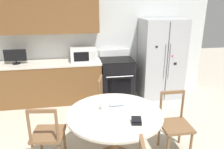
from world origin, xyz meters
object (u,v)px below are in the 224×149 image
microwave (83,55)px  wallet (136,121)px  oven_range (117,78)px  candle_glass (103,107)px  refrigerator (161,59)px  dining_chair_left (48,135)px  dining_chair_far (110,103)px  dining_chair_right (175,125)px  countertop_tv (15,56)px

microwave → wallet: 2.49m
oven_range → candle_glass: size_ratio=11.46×
oven_range → candle_glass: oven_range is taller
candle_glass → wallet: 0.54m
refrigerator → dining_chair_left: 3.07m
dining_chair_left → dining_chair_far: same height
microwave → candle_glass: bearing=-85.0°
dining_chair_right → microwave: bearing=-59.0°
candle_glass → wallet: size_ratio=0.65×
oven_range → wallet: 2.39m
microwave → countertop_tv: (-1.39, -0.01, 0.03)m
oven_range → microwave: bearing=176.0°
microwave → candle_glass: microwave is taller
dining_chair_far → microwave: bearing=-149.2°
dining_chair_far → refrigerator: bearing=142.8°
refrigerator → dining_chair_left: size_ratio=1.98×
refrigerator → dining_chair_far: refrigerator is taller
oven_range → dining_chair_far: 1.21m
dining_chair_left → dining_chair_far: bearing=47.5°
candle_glass → dining_chair_right: bearing=-3.4°
oven_range → candle_glass: (-0.55, -1.95, 0.31)m
refrigerator → candle_glass: (-1.57, -1.91, -0.11)m
candle_glass → refrigerator: bearing=50.6°
oven_range → dining_chair_left: 2.37m
countertop_tv → candle_glass: 2.55m
dining_chair_right → wallet: 0.84m
oven_range → dining_chair_far: oven_range is taller
dining_chair_left → microwave: bearing=81.5°
countertop_tv → wallet: countertop_tv is taller
microwave → dining_chair_far: (0.38, -1.21, -0.61)m
countertop_tv → candle_glass: countertop_tv is taller
countertop_tv → dining_chair_left: 2.25m
dining_chair_far → dining_chair_right: bearing=57.6°
oven_range → microwave: 0.93m
dining_chair_right → wallet: size_ratio=6.20×
oven_range → dining_chair_left: size_ratio=1.20×
microwave → countertop_tv: bearing=-179.4°
countertop_tv → candle_glass: bearing=-51.7°
oven_range → countertop_tv: size_ratio=2.47×
countertop_tv → wallet: 3.09m
countertop_tv → dining_chair_far: 2.23m
oven_range → microwave: microwave is taller
wallet → refrigerator: bearing=62.3°
microwave → dining_chair_right: 2.47m
dining_chair_right → candle_glass: 1.10m
candle_glass → countertop_tv: bearing=128.3°
oven_range → dining_chair_far: bearing=-106.5°
dining_chair_far → wallet: size_ratio=6.20×
dining_chair_far → candle_glass: 0.88m
wallet → oven_range: bearing=85.1°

